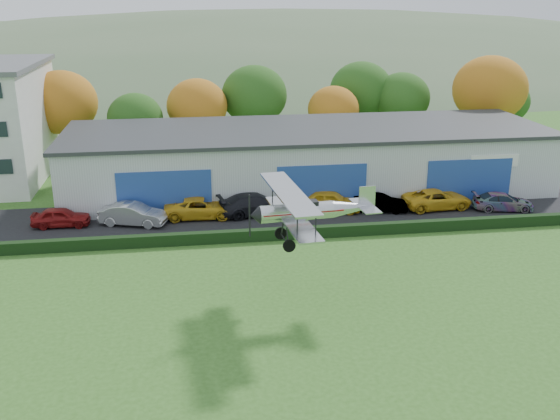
{
  "coord_description": "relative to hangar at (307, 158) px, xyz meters",
  "views": [
    {
      "loc": [
        -5.11,
        -23.99,
        15.98
      ],
      "look_at": [
        0.02,
        10.53,
        4.08
      ],
      "focal_mm": 40.7,
      "sensor_mm": 36.0,
      "label": 1
    }
  ],
  "objects": [
    {
      "name": "car_5",
      "position": [
        4.37,
        -7.22,
        -1.93
      ],
      "size": [
        4.33,
        2.32,
        1.36
      ],
      "primitive_type": "imported",
      "rotation": [
        0.0,
        0.0,
        1.35
      ],
      "color": "gray",
      "rests_on": "apron"
    },
    {
      "name": "apron",
      "position": [
        -2.0,
        -6.98,
        -2.63
      ],
      "size": [
        48.0,
        9.0,
        0.05
      ],
      "primitive_type": "cube",
      "color": "black",
      "rests_on": "ground"
    },
    {
      "name": "car_7",
      "position": [
        13.92,
        -8.23,
        -1.94
      ],
      "size": [
        4.89,
        2.69,
        1.34
      ],
      "primitive_type": "imported",
      "rotation": [
        0.0,
        0.0,
        1.39
      ],
      "color": "gray",
      "rests_on": "apron"
    },
    {
      "name": "car_1",
      "position": [
        -14.28,
        -7.44,
        -1.81
      ],
      "size": [
        5.14,
        3.06,
        1.6
      ],
      "primitive_type": "imported",
      "rotation": [
        0.0,
        0.0,
        1.27
      ],
      "color": "silver",
      "rests_on": "apron"
    },
    {
      "name": "hedge",
      "position": [
        -2.0,
        -11.78,
        -2.26
      ],
      "size": [
        46.0,
        0.6,
        0.8
      ],
      "primitive_type": "cube",
      "color": "black",
      "rests_on": "ground"
    },
    {
      "name": "car_2",
      "position": [
        -9.34,
        -6.55,
        -1.85
      ],
      "size": [
        5.58,
        2.79,
        1.52
      ],
      "primitive_type": "imported",
      "rotation": [
        0.0,
        0.0,
        1.52
      ],
      "color": "gold",
      "rests_on": "apron"
    },
    {
      "name": "car_3",
      "position": [
        -5.22,
        -6.53,
        -1.77
      ],
      "size": [
        6.08,
        3.31,
        1.67
      ],
      "primitive_type": "imported",
      "rotation": [
        0.0,
        0.0,
        1.75
      ],
      "color": "black",
      "rests_on": "apron"
    },
    {
      "name": "car_0",
      "position": [
        -19.41,
        -7.03,
        -1.9
      ],
      "size": [
        4.16,
        1.77,
        1.4
      ],
      "primitive_type": "imported",
      "rotation": [
        0.0,
        0.0,
        1.54
      ],
      "color": "maroon",
      "rests_on": "apron"
    },
    {
      "name": "distant_hills",
      "position": [
        -9.38,
        112.02,
        -15.7
      ],
      "size": [
        430.0,
        196.0,
        56.0
      ],
      "color": "#4C6642",
      "rests_on": "ground"
    },
    {
      "name": "ground",
      "position": [
        -5.0,
        -27.98,
        -2.66
      ],
      "size": [
        300.0,
        300.0,
        0.0
      ],
      "primitive_type": "plane",
      "color": "#315C1D",
      "rests_on": "ground"
    },
    {
      "name": "car_6",
      "position": [
        9.01,
        -7.11,
        -1.86
      ],
      "size": [
        5.56,
        2.85,
        1.5
      ],
      "primitive_type": "imported",
      "rotation": [
        0.0,
        0.0,
        1.64
      ],
      "color": "gold",
      "rests_on": "apron"
    },
    {
      "name": "hangar",
      "position": [
        0.0,
        0.0,
        0.0
      ],
      "size": [
        40.6,
        12.6,
        5.3
      ],
      "color": "#B2B7BC",
      "rests_on": "ground"
    },
    {
      "name": "tree_belt",
      "position": [
        -4.15,
        12.64,
        2.95
      ],
      "size": [
        75.7,
        13.22,
        10.12
      ],
      "color": "#3D2614",
      "rests_on": "ground"
    },
    {
      "name": "car_4",
      "position": [
        0.6,
        -6.54,
        -1.8
      ],
      "size": [
        5.09,
        3.16,
        1.62
      ],
      "primitive_type": "imported",
      "rotation": [
        0.0,
        0.0,
        1.29
      ],
      "color": "gold",
      "rests_on": "apron"
    },
    {
      "name": "biplane",
      "position": [
        -4.02,
        -20.85,
        2.56
      ],
      "size": [
        6.93,
        7.96,
        2.97
      ],
      "rotation": [
        0.0,
        0.0,
        0.09
      ],
      "color": "silver"
    }
  ]
}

